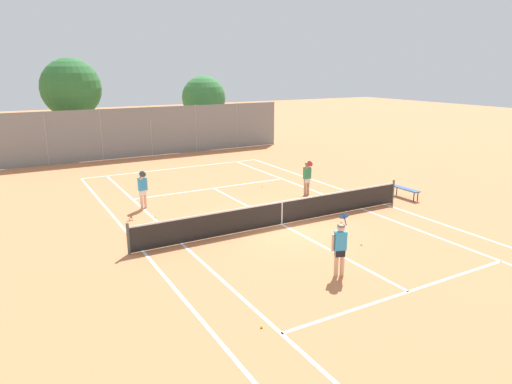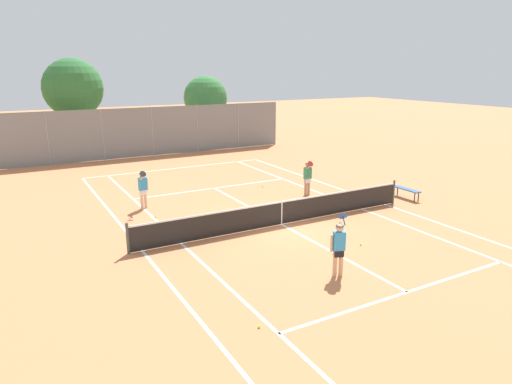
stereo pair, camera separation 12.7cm
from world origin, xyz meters
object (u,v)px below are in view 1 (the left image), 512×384
Objects in this scene: courtside_bench at (405,189)px; loose_tennis_ball_3 at (262,186)px; loose_tennis_ball_0 at (361,244)px; tennis_net at (282,212)px; player_far_right at (307,176)px; player_near_side at (340,246)px; player_far_left at (143,188)px; tree_behind_right at (203,99)px; tree_behind_left at (71,90)px; loose_tennis_ball_2 at (262,327)px; loose_tennis_ball_1 at (155,217)px.

loose_tennis_ball_3 is at bearing 133.53° from courtside_bench.
courtside_bench is (5.91, 3.52, 0.38)m from loose_tennis_ball_0.
tennis_net is 6.76× the size of player_far_right.
player_near_side is 9.88m from player_far_left.
tennis_net is 6.76× the size of player_far_left.
tree_behind_right is at bearing 75.58° from player_near_side.
tree_behind_left is at bearing 104.02° from loose_tennis_ball_0.
tennis_net is 181.82× the size of loose_tennis_ball_2.
player_far_left is at bearing 158.46° from courtside_bench.
tennis_net is 20.41m from tree_behind_left.
loose_tennis_ball_0 is at bearing -56.37° from player_far_left.
player_near_side is 9.53m from courtside_bench.
courtside_bench is at bearing -21.54° from player_far_left.
loose_tennis_ball_3 is at bearing 18.97° from loose_tennis_ball_1.
courtside_bench is 0.23× the size of tree_behind_left.
tree_behind_left reaches higher than player_far_right.
player_far_left is 26.88× the size of loose_tennis_ball_2.
loose_tennis_ball_2 is at bearing -92.25° from loose_tennis_ball_1.
loose_tennis_ball_0 is at bearing -50.78° from loose_tennis_ball_1.
loose_tennis_ball_3 is 0.01× the size of tree_behind_left.
player_far_right is at bearing -96.66° from tree_behind_right.
loose_tennis_ball_3 is 16.26m from tree_behind_left.
player_far_left is 26.88× the size of loose_tennis_ball_0.
tree_behind_left is at bearing 90.15° from loose_tennis_ball_2.
loose_tennis_ball_1 is 16.89m from tree_behind_left.
loose_tennis_ball_0 is 6.89m from courtside_bench.
player_far_right reaches higher than courtside_bench.
player_near_side is at bearing -68.90° from loose_tennis_ball_1.
loose_tennis_ball_2 is at bearing -89.85° from tree_behind_left.
player_far_right is 1.18× the size of courtside_bench.
courtside_bench is (11.51, 6.29, 0.38)m from loose_tennis_ball_2.
tree_behind_right reaches higher than courtside_bench.
player_far_right is (7.43, -1.74, 0.00)m from player_far_left.
loose_tennis_ball_2 is 0.01× the size of tree_behind_right.
player_far_left is 7.63m from player_far_right.
courtside_bench is at bearing 2.62° from tennis_net.
player_far_left is at bearing 91.26° from loose_tennis_ball_1.
player_near_side is 24.67m from tree_behind_left.
tree_behind_left is at bearing 98.17° from player_near_side.
player_near_side is 8.80m from player_far_right.
player_far_right is 26.88× the size of loose_tennis_ball_0.
loose_tennis_ball_3 is at bearing 5.98° from player_far_left.
player_near_side is 10.62m from loose_tennis_ball_3.
tree_behind_left reaches higher than loose_tennis_ball_3.
tree_behind_right is at bearing 60.77° from loose_tennis_ball_1.
player_near_side is 3.76m from loose_tennis_ball_2.
tennis_net is at bearing 110.62° from loose_tennis_ball_0.
loose_tennis_ball_1 is 19.53m from tree_behind_right.
player_near_side reaches higher than loose_tennis_ball_0.
tree_behind_left is at bearing 121.10° from courtside_bench.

